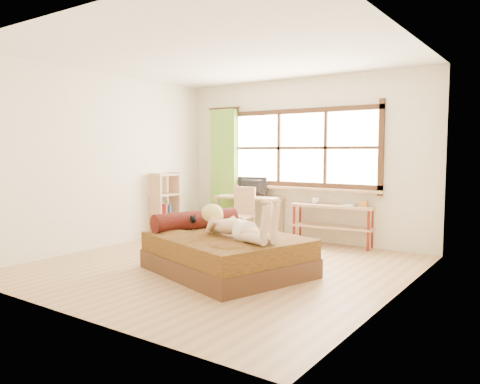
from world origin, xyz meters
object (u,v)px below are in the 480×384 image
Objects in this scene: kitten at (188,221)px; chair at (242,211)px; bookshelf at (165,205)px; woman at (235,215)px; pipe_shelf at (333,216)px; desk at (249,201)px; bed at (225,252)px.

chair is (-0.30, 1.68, -0.07)m from kitten.
chair is at bearing 117.58° from kitten.
bookshelf reaches higher than chair.
pipe_shelf is at bearing 101.24° from woman.
chair is at bearing -79.84° from desk.
chair reaches higher than kitten.
pipe_shelf reaches higher than bed.
kitten is at bearing -35.62° from bookshelf.
pipe_shelf is (1.13, 2.17, -0.09)m from kitten.
bookshelf is at bearing -165.36° from chair.
pipe_shelf reaches higher than desk.
woman is at bearing -64.34° from desk.
desk is at bearing 118.35° from kitten.
desk is 0.40m from chair.
kitten is at bearing -172.27° from woman.
chair is 1.51m from pipe_shelf.
bed is 2.04m from chair.
woman is at bearing -27.30° from bookshelf.
chair is 0.68× the size of pipe_shelf.
desk is 1.06× the size of bookshelf.
desk is at bearing 100.16° from chair.
bed is 1.84× the size of desk.
desk reaches higher than bed.
bed is 0.75m from kitten.
bed is 2.66m from bookshelf.
chair is at bearing 136.37° from bed.
bookshelf reaches higher than bed.
chair is (-0.98, 1.77, 0.25)m from bed.
desk is (-0.39, 2.05, 0.06)m from kitten.
pipe_shelf is 1.20× the size of bookshelf.
woman reaches higher than chair.
pipe_shelf is (1.42, 0.49, -0.02)m from chair.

